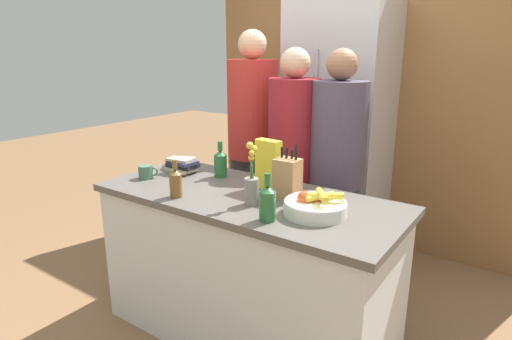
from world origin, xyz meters
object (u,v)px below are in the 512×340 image
at_px(flower_vase, 252,184).
at_px(coffee_mug, 146,172).
at_px(fruit_bowl, 315,206).
at_px(person_in_red_tee, 337,165).
at_px(cereal_box, 268,165).
at_px(knife_block, 287,178).
at_px(bottle_vinegar, 220,163).
at_px(person_in_blue, 293,159).
at_px(refrigerator, 338,133).
at_px(bottle_wine, 176,182).
at_px(bottle_oil, 267,202).
at_px(person_at_sink, 253,138).
at_px(book_stack, 182,165).

xyz_separation_m(flower_vase, coffee_mug, (-0.81, 0.00, -0.07)).
relative_size(fruit_bowl, person_in_red_tee, 0.18).
bearing_deg(cereal_box, person_in_red_tee, 71.50).
xyz_separation_m(knife_block, bottle_vinegar, (-0.55, 0.11, -0.02)).
xyz_separation_m(person_in_blue, person_in_red_tee, (0.30, 0.04, -0.01)).
height_order(coffee_mug, person_in_blue, person_in_blue).
bearing_deg(refrigerator, flower_vase, -82.48).
bearing_deg(bottle_wine, knife_block, 32.77).
xyz_separation_m(bottle_oil, bottle_wine, (-0.59, -0.01, -0.01)).
relative_size(cereal_box, person_at_sink, 0.16).
bearing_deg(person_at_sink, bottle_wine, -67.73).
distance_m(bottle_oil, person_in_blue, 0.97).
bearing_deg(bottle_vinegar, person_in_blue, 61.33).
relative_size(flower_vase, bottle_wine, 1.59).
bearing_deg(book_stack, cereal_box, 3.76).
bearing_deg(person_in_red_tee, person_at_sink, 161.15).
bearing_deg(fruit_bowl, person_in_blue, 127.09).
bearing_deg(person_in_blue, person_in_red_tee, 31.29).
relative_size(knife_block, bottle_oil, 1.32).
relative_size(flower_vase, bottle_vinegar, 1.46).
height_order(knife_block, bottle_wine, knife_block).
relative_size(flower_vase, bottle_oil, 1.44).
distance_m(fruit_bowl, person_in_blue, 0.87).
height_order(refrigerator, bottle_wine, refrigerator).
xyz_separation_m(knife_block, book_stack, (-0.81, 0.04, -0.06)).
bearing_deg(fruit_bowl, book_stack, 171.30).
relative_size(bottle_wine, person_in_blue, 0.12).
height_order(bottle_wine, person_in_blue, person_in_blue).
height_order(bottle_vinegar, person_in_blue, person_in_blue).
bearing_deg(cereal_box, book_stack, -176.24).
bearing_deg(bottle_oil, bottle_vinegar, 145.99).
relative_size(coffee_mug, book_stack, 0.53).
relative_size(coffee_mug, person_in_red_tee, 0.07).
distance_m(flower_vase, bottle_vinegar, 0.54).
height_order(flower_vase, bottle_wine, flower_vase).
height_order(book_stack, bottle_oil, bottle_oil).
distance_m(cereal_box, person_at_sink, 0.85).
xyz_separation_m(refrigerator, knife_block, (0.30, -1.29, -0.01)).
height_order(flower_vase, book_stack, flower_vase).
height_order(cereal_box, bottle_wine, cereal_box).
relative_size(bottle_wine, person_in_red_tee, 0.12).
xyz_separation_m(cereal_box, bottle_vinegar, (-0.38, 0.03, -0.05)).
height_order(bottle_oil, person_at_sink, person_at_sink).
height_order(bottle_oil, person_in_blue, person_in_blue).
xyz_separation_m(bottle_wine, person_in_blue, (0.21, 0.90, -0.03)).
xyz_separation_m(refrigerator, person_at_sink, (-0.44, -0.58, 0.00)).
bearing_deg(refrigerator, cereal_box, -84.19).
height_order(knife_block, person_in_red_tee, person_in_red_tee).
relative_size(flower_vase, coffee_mug, 3.03).
bearing_deg(fruit_bowl, flower_vase, -169.34).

